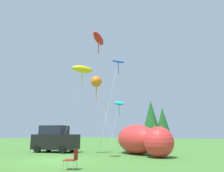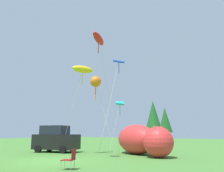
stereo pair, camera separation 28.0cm
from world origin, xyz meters
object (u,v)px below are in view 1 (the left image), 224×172
Objects in this scene: kite_teal_diamond at (119,104)px; kite_yellow_hero at (82,70)px; parked_car at (55,139)px; inflatable_cat at (141,141)px; kite_orange_flower at (96,82)px; kite_blue_box at (118,63)px; kite_red_lizard at (99,39)px; folding_chair at (73,158)px.

kite_teal_diamond is 0.71× the size of kite_yellow_hero.
inflatable_cat is at bearing -0.43° from parked_car.
kite_orange_flower is 0.60× the size of kite_blue_box.
kite_blue_box reaches higher than kite_teal_diamond.
kite_yellow_hero is (-3.83, -2.74, 5.76)m from inflatable_cat.
kite_red_lizard reaches higher than parked_car.
kite_blue_box is at bearing -56.74° from kite_teal_diamond.
kite_yellow_hero is at bearing 153.74° from kite_orange_flower.
kite_blue_box is (-3.73, 2.24, 7.60)m from inflatable_cat.
kite_red_lizard is 4.59m from kite_blue_box.
parked_car is at bearing -62.50° from folding_chair.
inflatable_cat is 7.44m from kite_yellow_hero.
parked_car is 9.48m from kite_red_lizard.
parked_car is 0.59× the size of kite_yellow_hero.
inflatable_cat is 9.03m from kite_red_lizard.
kite_red_lizard reaches higher than kite_yellow_hero.
kite_teal_diamond is 4.53m from kite_blue_box.
parked_car is 6.60m from kite_yellow_hero.
kite_yellow_hero is (1.18, -6.92, 2.05)m from kite_teal_diamond.
kite_blue_box is at bearing 104.31° from kite_red_lizard.
folding_chair is at bearing -58.51° from kite_red_lizard.
kite_teal_diamond is (2.10, 6.72, 3.68)m from parked_car.
folding_chair is 0.10× the size of kite_blue_box.
parked_car is 7.41m from kite_orange_flower.
kite_blue_box is at bearing 177.06° from inflatable_cat.
inflatable_cat is 7.50m from kite_teal_diamond.
inflatable_cat is 0.63× the size of kite_red_lizard.
kite_blue_box is at bearing 112.77° from kite_orange_flower.
kite_orange_flower is (-1.07, -4.10, 4.05)m from inflatable_cat.
kite_orange_flower reaches higher than inflatable_cat.
parked_car is 0.46× the size of kite_blue_box.
folding_chair is at bearing -55.14° from inflatable_cat.
kite_teal_diamond is (-5.96, 12.15, 4.26)m from folding_chair.
kite_blue_box is (-4.69, 10.21, 8.14)m from folding_chair.
parked_car is at bearing -125.19° from kite_blue_box.
kite_teal_diamond reaches higher than inflatable_cat.
kite_orange_flower reaches higher than folding_chair.
kite_blue_box reaches higher than folding_chair.
kite_yellow_hero is at bearing -153.66° from kite_red_lizard.
kite_teal_diamond is 8.21m from kite_red_lizard.
kite_teal_diamond is 9.17m from kite_orange_flower.
kite_orange_flower is 7.74m from kite_blue_box.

